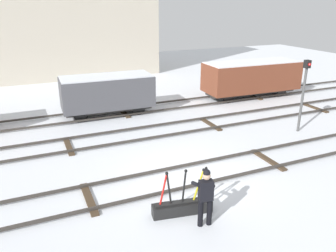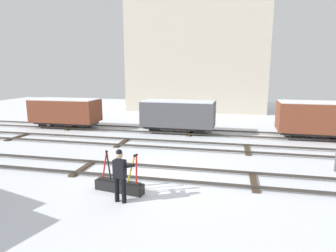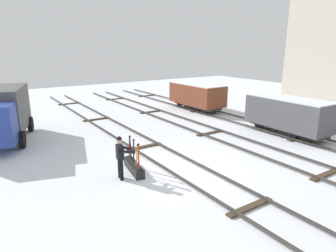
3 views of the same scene
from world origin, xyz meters
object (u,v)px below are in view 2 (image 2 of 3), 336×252
rail_worker (120,173)px  switch_lever_frame (119,185)px  freight_car_near_switch (178,114)px  freight_car_back_track (66,111)px  freight_car_far_end (332,118)px

rail_worker → switch_lever_frame: bearing=125.0°
freight_car_near_switch → freight_car_back_track: size_ratio=1.01×
switch_lever_frame → freight_car_back_track: freight_car_back_track is taller
freight_car_far_end → rail_worker: bearing=-129.5°
rail_worker → freight_car_far_end: (9.39, 10.65, 0.35)m
freight_car_back_track → freight_car_far_end: bearing=-0.4°
freight_car_back_track → switch_lever_frame: bearing=-50.9°
freight_car_near_switch → rail_worker: bearing=-87.8°
switch_lever_frame → freight_car_far_end: (9.73, 9.93, 1.09)m
rail_worker → freight_car_back_track: size_ratio=0.36×
freight_car_back_track → rail_worker: bearing=-51.7°
rail_worker → freight_car_back_track: 13.64m
rail_worker → freight_car_far_end: bearing=58.1°
freight_car_near_switch → freight_car_back_track: bearing=-178.2°
freight_car_near_switch → switch_lever_frame: bearing=-89.8°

